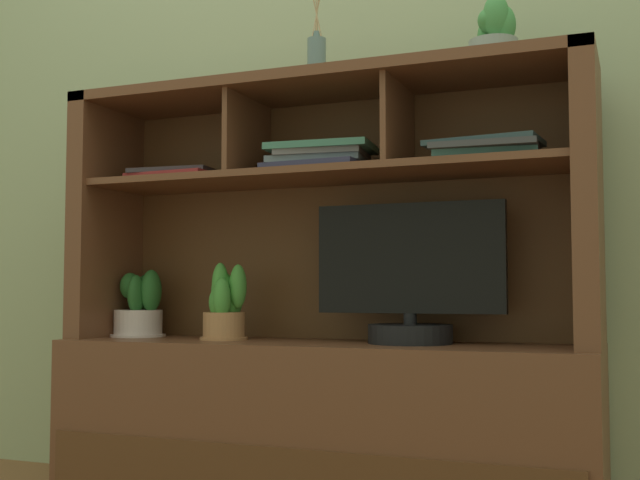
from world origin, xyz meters
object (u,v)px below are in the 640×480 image
potted_orchid (225,305)px  media_console (321,377)px  tv_monitor (410,284)px  magazine_stack_left (320,159)px  diffuser_bottle (317,57)px  potted_fern (140,309)px  magazine_stack_right (485,149)px  potted_succulent (495,36)px  magazine_stack_centre (174,175)px

potted_orchid → media_console: bearing=5.1°
potted_orchid → tv_monitor: bearing=3.1°
magazine_stack_left → diffuser_bottle: size_ratio=1.17×
potted_orchid → potted_fern: bearing=172.2°
potted_fern → magazine_stack_left: size_ratio=0.67×
tv_monitor → magazine_stack_right: (0.22, -0.06, 0.34)m
media_console → potted_succulent: bearing=1.7°
magazine_stack_left → potted_succulent: size_ratio=1.70×
magazine_stack_right → diffuser_bottle: size_ratio=1.13×
magazine_stack_right → media_console: bearing=173.1°
magazine_stack_centre → media_console: bearing=2.0°
tv_monitor → magazine_stack_centre: size_ratio=1.89×
magazine_stack_centre → potted_fern: bearing=165.9°
magazine_stack_right → diffuser_bottle: 0.57m
tv_monitor → potted_fern: tv_monitor is taller
tv_monitor → magazine_stack_left: 0.44m
potted_fern → magazine_stack_right: magazine_stack_right is taller
potted_fern → potted_succulent: 1.34m
potted_orchid → potted_fern: 0.33m
tv_monitor → magazine_stack_left: bearing=-173.4°
potted_fern → diffuser_bottle: diffuser_bottle is taller
tv_monitor → potted_orchid: size_ratio=2.31×
media_console → diffuser_bottle: (0.00, -0.03, 0.91)m
tv_monitor → potted_orchid: (-0.55, -0.03, -0.06)m
potted_orchid → potted_fern: size_ratio=1.08×
tv_monitor → magazine_stack_left: (-0.25, -0.03, 0.36)m
magazine_stack_right → potted_succulent: bearing=76.0°
tv_monitor → potted_succulent: (0.24, 0.01, 0.66)m
magazine_stack_centre → potted_succulent: 1.03m
potted_fern → diffuser_bottle: size_ratio=0.79×
magazine_stack_centre → magazine_stack_right: magazine_stack_right is taller
potted_orchid → potted_succulent: potted_succulent is taller
magazine_stack_right → diffuser_bottle: (-0.48, 0.02, 0.30)m
magazine_stack_centre → magazine_stack_right: size_ratio=0.92×
potted_fern → magazine_stack_left: magazine_stack_left is taller
potted_fern → potted_orchid: bearing=-7.8°
tv_monitor → magazine_stack_centre: (-0.73, -0.02, 0.33)m
tv_monitor → magazine_stack_left: size_ratio=1.68×
tv_monitor → magazine_stack_centre: bearing=-178.3°
media_console → magazine_stack_left: (0.01, -0.02, 0.62)m
potted_succulent → magazine_stack_centre: bearing=-178.1°
media_console → magazine_stack_centre: 0.76m
potted_fern → magazine_stack_centre: 0.44m
potted_fern → magazine_stack_left: 0.76m
magazine_stack_left → diffuser_bottle: diffuser_bottle is taller
potted_orchid → magazine_stack_centre: magazine_stack_centre is taller
magazine_stack_centre → magazine_stack_right: (0.95, -0.04, 0.01)m
magazine_stack_left → diffuser_bottle: (-0.01, -0.01, 0.29)m
media_console → magazine_stack_left: media_console is taller
diffuser_bottle → magazine_stack_left: bearing=44.4°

